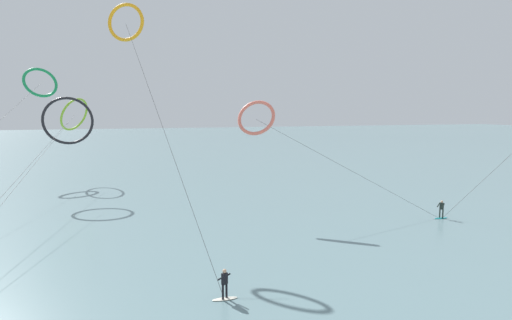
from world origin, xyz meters
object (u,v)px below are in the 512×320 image
surfer_ivory (225,286)px  kite_amber (126,23)px  kite_coral (256,118)px  kite_emerald (40,83)px  surfer_teal (441,211)px  kite_charcoal (68,121)px  kite_lime (74,115)px

surfer_ivory → kite_amber: kite_amber is taller
surfer_ivory → kite_coral: bearing=33.8°
kite_emerald → surfer_teal: bearing=-70.5°
kite_amber → kite_charcoal: (-6.97, 12.00, -8.85)m
kite_emerald → kite_charcoal: bearing=-98.9°
surfer_ivory → kite_lime: 44.26m
surfer_ivory → kite_charcoal: 33.51m
kite_amber → kite_coral: bearing=19.2°
surfer_teal → kite_emerald: (-40.38, 35.53, 13.08)m
surfer_teal → kite_amber: bearing=48.2°
kite_charcoal → surfer_ivory: bearing=-81.2°
surfer_teal → kite_amber: kite_amber is taller
kite_amber → kite_charcoal: kite_amber is taller
kite_lime → kite_coral: 31.24m
kite_coral → kite_amber: bearing=-152.7°
kite_amber → kite_coral: (11.50, -1.31, -8.33)m
kite_lime → kite_coral: (19.35, -24.53, 0.01)m
kite_emerald → kite_coral: size_ratio=2.92×
surfer_teal → surfer_ivory: size_ratio=1.00×
kite_lime → kite_emerald: size_ratio=0.95×
surfer_teal → kite_emerald: size_ratio=0.03×
surfer_teal → kite_lime: bearing=22.7°
surfer_ivory → kite_lime: (-12.80, 41.50, 8.52)m
surfer_teal → kite_lime: (-35.41, 30.87, 8.52)m
kite_charcoal → kite_coral: bearing=-48.5°
kite_coral → kite_emerald: bearing=163.7°
kite_amber → kite_charcoal: bearing=145.8°
kite_amber → kite_coral: size_ratio=1.07×
kite_lime → surfer_ivory: bearing=50.2°
kite_emerald → surfer_ivory: bearing=-98.1°
kite_emerald → kite_coral: 38.27m
kite_amber → kite_lime: (-7.85, 23.22, -8.35)m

